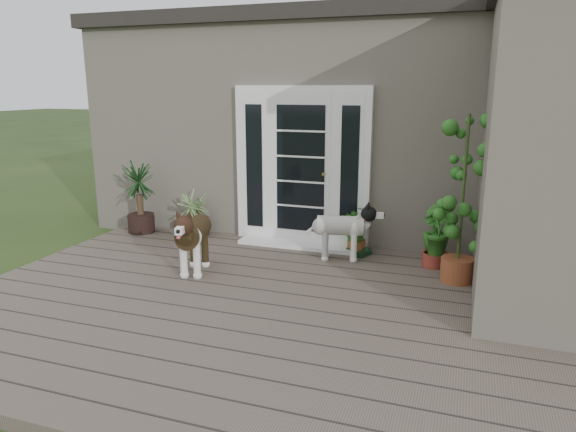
% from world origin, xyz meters
% --- Properties ---
extents(deck, '(6.20, 4.60, 0.12)m').
position_xyz_m(deck, '(0.00, 0.40, 0.06)').
color(deck, '#6B5B4C').
rests_on(deck, ground).
extents(house_main, '(7.40, 4.00, 3.10)m').
position_xyz_m(house_main, '(0.00, 4.65, 1.55)').
color(house_main, '#665E54').
rests_on(house_main, ground).
extents(roof_main, '(7.60, 4.20, 0.20)m').
position_xyz_m(roof_main, '(0.00, 4.65, 3.20)').
color(roof_main, '#2D2826').
rests_on(roof_main, house_main).
extents(house_wing, '(1.60, 2.40, 3.10)m').
position_xyz_m(house_wing, '(2.90, 1.50, 1.55)').
color(house_wing, '#665E54').
rests_on(house_wing, ground).
extents(door_unit, '(1.90, 0.14, 2.15)m').
position_xyz_m(door_unit, '(-0.20, 2.60, 1.19)').
color(door_unit, white).
rests_on(door_unit, deck).
extents(door_step, '(1.60, 0.40, 0.05)m').
position_xyz_m(door_step, '(-0.20, 2.40, 0.14)').
color(door_step, white).
rests_on(door_step, deck).
extents(brindle_dog, '(0.57, 0.93, 0.72)m').
position_xyz_m(brindle_dog, '(-1.00, 1.00, 0.48)').
color(brindle_dog, '#392A14').
rests_on(brindle_dog, deck).
extents(white_dog, '(0.83, 0.50, 0.65)m').
position_xyz_m(white_dog, '(0.50, 2.01, 0.45)').
color(white_dog, white).
rests_on(white_dog, deck).
extents(spider_plant, '(0.73, 0.73, 0.71)m').
position_xyz_m(spider_plant, '(-1.77, 2.40, 0.47)').
color(spider_plant, '#7B8F58').
rests_on(spider_plant, deck).
extents(yucca, '(0.95, 0.95, 1.08)m').
position_xyz_m(yucca, '(-2.63, 2.29, 0.66)').
color(yucca, black).
rests_on(yucca, deck).
extents(herb_a, '(0.59, 0.59, 0.55)m').
position_xyz_m(herb_a, '(0.63, 2.40, 0.40)').
color(herb_a, '#2A601B').
rests_on(herb_a, deck).
extents(herb_b, '(0.50, 0.50, 0.53)m').
position_xyz_m(herb_b, '(1.65, 2.13, 0.39)').
color(herb_b, '#244E16').
rests_on(herb_b, deck).
extents(herb_c, '(0.53, 0.53, 0.58)m').
position_xyz_m(herb_c, '(1.65, 2.22, 0.41)').
color(herb_c, '#27631C').
rests_on(herb_c, deck).
extents(sapling, '(0.67, 0.67, 1.93)m').
position_xyz_m(sapling, '(1.93, 1.70, 1.08)').
color(sapling, '#24621C').
rests_on(sapling, deck).
extents(clog_left, '(0.14, 0.27, 0.08)m').
position_xyz_m(clog_left, '(0.57, 2.40, 0.16)').
color(clog_left, '#173917').
rests_on(clog_left, deck).
extents(clog_right, '(0.22, 0.31, 0.08)m').
position_xyz_m(clog_right, '(0.76, 2.25, 0.16)').
color(clog_right, black).
rests_on(clog_right, deck).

